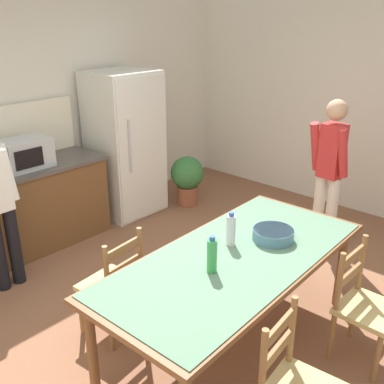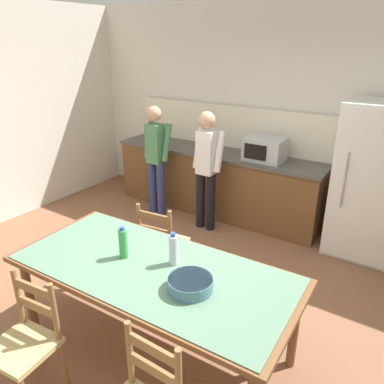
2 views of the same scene
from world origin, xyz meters
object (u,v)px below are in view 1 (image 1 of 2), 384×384
object	(u,v)px
refrigerator	(125,144)
bottle_off_centre	(231,230)
microwave	(24,154)
dining_table	(235,264)
bottle_near_centre	(212,255)
chair_side_far_left	(114,285)
person_by_table	(330,167)
potted_plant	(187,177)
chair_side_near_right	(364,306)
serving_bowl	(273,234)

from	to	relation	value
refrigerator	bottle_off_centre	distance (m)	2.65
refrigerator	microwave	size ratio (longest dim) A/B	3.60
dining_table	bottle_near_centre	bearing A→B (deg)	-178.46
microwave	chair_side_far_left	distance (m)	1.94
refrigerator	dining_table	distance (m)	2.81
person_by_table	potted_plant	xyz separation A→B (m)	(-0.17, 1.90, -0.53)
bottle_near_centre	chair_side_far_left	xyz separation A→B (m)	(-0.24, 0.80, -0.47)
refrigerator	chair_side_near_right	world-z (taller)	refrigerator
microwave	serving_bowl	distance (m)	2.74
serving_bowl	chair_side_near_right	xyz separation A→B (m)	(0.13, -0.72, -0.40)
refrigerator	bottle_off_centre	world-z (taller)	refrigerator
refrigerator	microwave	distance (m)	1.34
bottle_near_centre	potted_plant	xyz separation A→B (m)	(2.08, 2.15, -0.53)
bottle_off_centre	dining_table	bearing A→B (deg)	-129.84
chair_side_far_left	potted_plant	bearing A→B (deg)	-155.83
bottle_near_centre	chair_side_far_left	distance (m)	0.96
chair_side_far_left	chair_side_near_right	size ratio (longest dim) A/B	1.00
microwave	chair_side_near_right	world-z (taller)	microwave
dining_table	potted_plant	size ratio (longest dim) A/B	3.41
microwave	person_by_table	size ratio (longest dim) A/B	0.31
bottle_near_centre	bottle_off_centre	distance (m)	0.41
serving_bowl	chair_side_far_left	distance (m)	1.32
person_by_table	potted_plant	distance (m)	1.98
refrigerator	bottle_near_centre	size ratio (longest dim) A/B	6.66
refrigerator	bottle_off_centre	size ratio (longest dim) A/B	6.66
microwave	dining_table	distance (m)	2.63
dining_table	serving_bowl	distance (m)	0.42
chair_side_near_right	serving_bowl	bearing A→B (deg)	101.53
microwave	dining_table	xyz separation A→B (m)	(0.20, -2.59, -0.36)
chair_side_far_left	bottle_off_centre	bearing A→B (deg)	127.76
dining_table	bottle_off_centre	distance (m)	0.26
chair_side_far_left	person_by_table	world-z (taller)	person_by_table
bottle_off_centre	serving_bowl	xyz separation A→B (m)	(0.29, -0.20, -0.07)
person_by_table	potted_plant	world-z (taller)	person_by_table
dining_table	bottle_off_centre	xyz separation A→B (m)	(0.11, 0.13, 0.20)
chair_side_far_left	chair_side_near_right	bearing A→B (deg)	117.61
refrigerator	bottle_near_centre	world-z (taller)	refrigerator
refrigerator	serving_bowl	distance (m)	2.74
refrigerator	serving_bowl	bearing A→B (deg)	-105.45
microwave	chair_side_near_right	xyz separation A→B (m)	(0.73, -3.38, -0.64)
microwave	potted_plant	distance (m)	2.16
bottle_off_centre	chair_side_far_left	size ratio (longest dim) A/B	0.30
chair_side_near_right	person_by_table	world-z (taller)	person_by_table
bottle_off_centre	potted_plant	size ratio (longest dim) A/B	0.40
dining_table	serving_bowl	world-z (taller)	serving_bowl
refrigerator	bottle_near_centre	distance (m)	2.94
bottle_near_centre	chair_side_near_right	xyz separation A→B (m)	(0.81, -0.78, -0.47)
chair_side_near_right	microwave	bearing A→B (deg)	103.25
chair_side_far_left	potted_plant	size ratio (longest dim) A/B	1.36
potted_plant	bottle_off_centre	bearing A→B (deg)	-129.98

